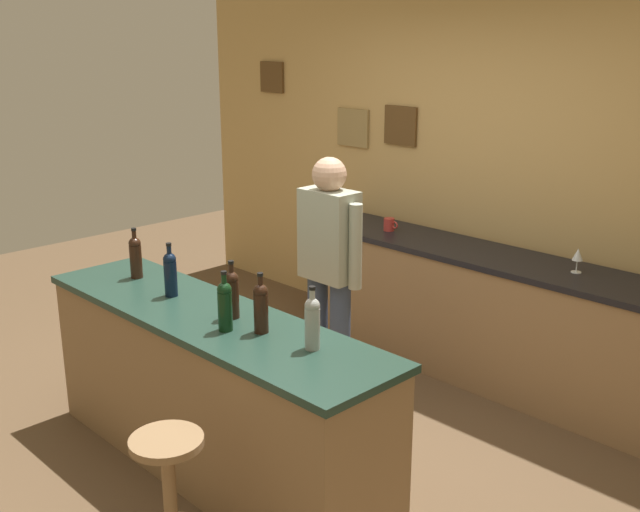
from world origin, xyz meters
name	(u,v)px	position (x,y,z in m)	size (l,w,h in m)	color
ground_plane	(269,442)	(0.00, 0.00, 0.00)	(10.00, 10.00, 0.00)	brown
back_wall	(478,166)	(-0.01, 2.03, 1.40)	(6.00, 0.09, 2.80)	tan
bar_counter	(212,393)	(0.00, -0.40, 0.46)	(2.35, 0.60, 0.92)	olive
side_counter	(488,317)	(0.40, 1.65, 0.45)	(3.10, 0.56, 0.90)	olive
bartender	(329,267)	(-0.09, 0.59, 0.94)	(0.52, 0.21, 1.62)	#384766
bar_stool	(169,483)	(0.55, -1.04, 0.46)	(0.32, 0.32, 0.68)	olive
wine_bottle_a	(136,256)	(-0.79, -0.34, 1.06)	(0.07, 0.07, 0.31)	black
wine_bottle_b	(170,273)	(-0.37, -0.38, 1.06)	(0.07, 0.07, 0.31)	black
wine_bottle_c	(232,293)	(0.13, -0.34, 1.06)	(0.07, 0.07, 0.31)	black
wine_bottle_d	(225,304)	(0.25, -0.47, 1.06)	(0.07, 0.07, 0.31)	black
wine_bottle_e	(261,306)	(0.39, -0.36, 1.06)	(0.07, 0.07, 0.31)	black
wine_bottle_f	(312,321)	(0.71, -0.32, 1.06)	(0.07, 0.07, 0.31)	#999E99
wine_glass_a	(578,255)	(0.98, 1.68, 1.01)	(0.07, 0.07, 0.16)	silver
coffee_mug	(389,224)	(-0.49, 1.64, 0.95)	(0.12, 0.08, 0.09)	#B2332D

